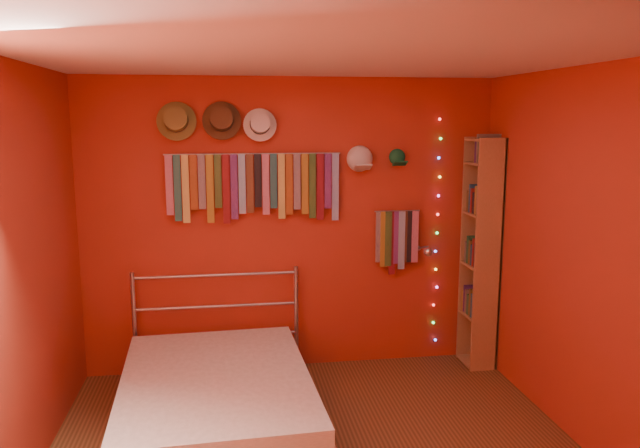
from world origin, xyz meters
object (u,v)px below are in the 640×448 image
tie_rack (254,183)px  reading_lamp (427,251)px  bed (217,399)px  bookshelf (485,252)px

tie_rack → reading_lamp: 1.56m
tie_rack → bed: (-0.34, -1.00, -1.41)m
reading_lamp → bed: reading_lamp is taller
bed → reading_lamp: bearing=22.1°
tie_rack → reading_lamp: bearing=-7.2°
reading_lamp → bed: bearing=-155.4°
reading_lamp → bookshelf: (0.53, 0.03, -0.03)m
reading_lamp → bookshelf: bookshelf is taller
tie_rack → bookshelf: bookshelf is taller
reading_lamp → bookshelf: 0.53m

